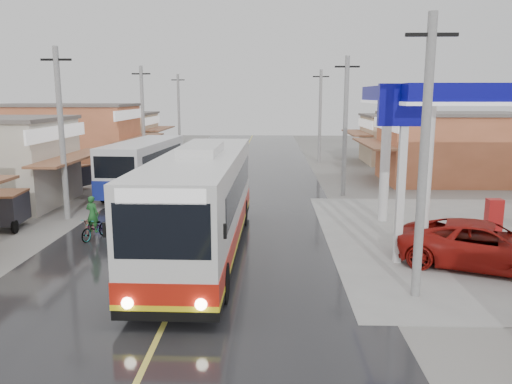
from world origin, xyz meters
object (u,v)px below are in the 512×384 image
(jeepney, at_px, (485,246))
(cyclist, at_px, (94,225))
(tricycle_far, at_px, (73,176))
(tricycle_near, at_px, (7,208))
(second_bus, at_px, (144,165))
(coach_bus, at_px, (203,202))

(jeepney, height_order, cyclist, cyclist)
(cyclist, height_order, tricycle_far, cyclist)
(tricycle_far, bearing_deg, cyclist, -44.14)
(cyclist, bearing_deg, tricycle_near, 177.07)
(second_bus, distance_m, jeepney, 19.94)
(second_bus, height_order, tricycle_near, second_bus)
(jeepney, distance_m, tricycle_near, 19.47)
(jeepney, bearing_deg, cyclist, 101.10)
(cyclist, bearing_deg, second_bus, 108.96)
(coach_bus, distance_m, tricycle_near, 9.73)
(second_bus, bearing_deg, coach_bus, -61.93)
(second_bus, relative_size, tricycle_near, 4.42)
(second_bus, relative_size, tricycle_far, 4.07)
(jeepney, relative_size, tricycle_far, 2.43)
(cyclist, relative_size, tricycle_near, 0.86)
(coach_bus, bearing_deg, tricycle_far, 129.18)
(coach_bus, relative_size, tricycle_far, 5.57)
(tricycle_near, bearing_deg, cyclist, -25.19)
(coach_bus, height_order, second_bus, coach_bus)
(tricycle_near, relative_size, tricycle_far, 0.92)
(second_bus, bearing_deg, tricycle_near, -110.22)
(second_bus, height_order, cyclist, second_bus)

